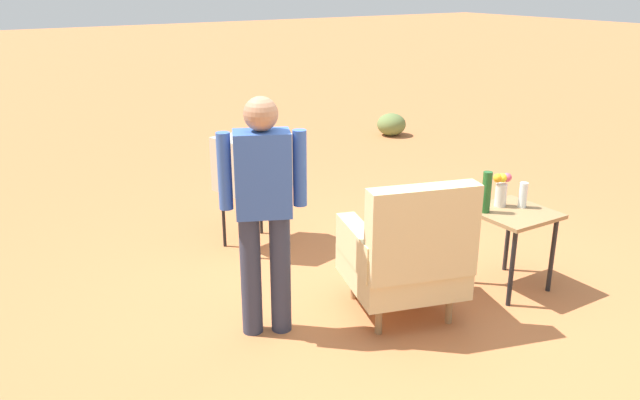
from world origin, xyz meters
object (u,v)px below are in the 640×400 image
bottle_wine_green (486,192)px  flower_vase (501,188)px  armchair (408,254)px  person_standing (264,204)px  side_table (513,223)px  tv_on_stand (254,163)px  bottle_short_clear (523,195)px

bottle_wine_green → flower_vase: bottle_wine_green is taller
armchair → person_standing: size_ratio=0.65×
person_standing → flower_vase: (-1.92, 0.28, -0.15)m
side_table → person_standing: (1.92, -0.42, 0.39)m
tv_on_stand → bottle_wine_green: 2.03m
bottle_wine_green → bottle_short_clear: size_ratio=1.60×
person_standing → bottle_wine_green: person_standing is taller
armchair → bottle_wine_green: (-0.78, -0.05, 0.30)m
flower_vase → side_table: bearing=92.1°
side_table → flower_vase: size_ratio=2.42×
flower_vase → person_standing: bearing=-8.4°
armchair → tv_on_stand: armchair is taller
flower_vase → tv_on_stand: bearing=-52.0°
armchair → flower_vase: armchair is taller
bottle_short_clear → flower_vase: bearing=-42.1°
armchair → bottle_short_clear: armchair is taller
bottle_short_clear → flower_vase: 0.17m
flower_vase → bottle_short_clear: bearing=137.9°
person_standing → armchair: bearing=158.7°
tv_on_stand → bottle_wine_green: tv_on_stand is taller
side_table → bottle_wine_green: bottle_wine_green is taller
tv_on_stand → bottle_wine_green: size_ratio=3.22×
tv_on_stand → bottle_short_clear: bearing=128.7°
side_table → tv_on_stand: (1.31, -1.81, 0.24)m
armchair → side_table: 0.99m
side_table → bottle_short_clear: (-0.12, -0.03, 0.20)m
armchair → bottle_wine_green: bearing=-176.7°
person_standing → side_table: bearing=167.6°
armchair → side_table: armchair is taller
tv_on_stand → person_standing: person_standing is taller
person_standing → bottle_wine_green: bearing=169.5°
bottle_wine_green → flower_vase: bearing=-170.1°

